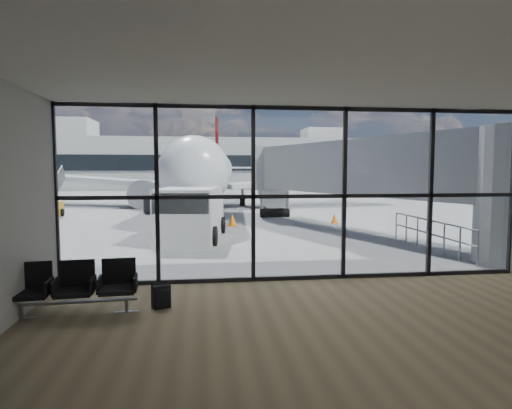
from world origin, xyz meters
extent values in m
plane|color=slate|center=(0.00, 40.00, 0.00)|extent=(220.00, 220.00, 0.00)
cube|color=brown|center=(0.00, -4.00, 0.01)|extent=(12.00, 8.00, 0.01)
cube|color=silver|center=(0.00, -4.00, 4.50)|extent=(12.00, 8.00, 0.02)
cube|color=white|center=(0.00, 0.00, 2.25)|extent=(12.00, 0.04, 4.50)
cube|color=black|center=(0.00, 0.00, 0.06)|extent=(12.00, 0.12, 0.10)
cube|color=black|center=(0.00, 0.00, 2.20)|extent=(12.00, 0.12, 0.10)
cube|color=black|center=(0.00, 0.00, 4.44)|extent=(12.00, 0.12, 0.10)
cube|color=black|center=(-6.00, 0.00, 2.25)|extent=(0.10, 0.12, 4.50)
cube|color=black|center=(-3.60, 0.00, 2.25)|extent=(0.10, 0.12, 4.50)
cube|color=black|center=(-1.20, 0.00, 2.25)|extent=(0.10, 0.12, 4.50)
cube|color=black|center=(1.20, 0.00, 2.25)|extent=(0.10, 0.12, 4.50)
cube|color=black|center=(3.60, 0.00, 2.25)|extent=(0.10, 0.12, 4.50)
cube|color=black|center=(6.00, 0.00, 2.25)|extent=(0.10, 0.12, 4.50)
cube|color=gray|center=(4.55, 8.00, 3.00)|extent=(7.45, 14.81, 2.40)
cube|color=gray|center=(1.90, 15.00, 3.00)|extent=(2.60, 2.20, 2.60)
cylinder|color=gray|center=(1.10, 15.00, 0.90)|extent=(0.20, 0.20, 1.80)
cylinder|color=gray|center=(2.70, 15.00, 0.90)|extent=(0.20, 0.20, 1.80)
cylinder|color=black|center=(1.90, 15.00, 0.25)|extent=(1.80, 0.56, 0.56)
cylinder|color=gray|center=(5.60, 0.80, 0.55)|extent=(0.06, 0.06, 1.10)
cylinder|color=gray|center=(5.60, 1.70, 0.55)|extent=(0.06, 0.06, 1.10)
cylinder|color=gray|center=(5.60, 2.60, 0.55)|extent=(0.06, 0.06, 1.10)
cylinder|color=gray|center=(5.60, 3.50, 0.55)|extent=(0.06, 0.06, 1.10)
cylinder|color=gray|center=(5.60, 4.40, 0.55)|extent=(0.06, 0.06, 1.10)
cylinder|color=gray|center=(5.60, 5.30, 0.55)|extent=(0.06, 0.06, 1.10)
cylinder|color=gray|center=(5.60, 6.20, 0.55)|extent=(0.06, 0.06, 1.10)
cylinder|color=gray|center=(5.60, 3.50, 1.08)|extent=(0.06, 5.40, 0.06)
cylinder|color=gray|center=(5.60, 3.50, 0.60)|extent=(0.06, 5.40, 0.06)
cube|color=#ACADA8|center=(0.00, 62.00, 4.00)|extent=(80.00, 12.00, 8.00)
cube|color=black|center=(0.00, 55.90, 4.00)|extent=(80.00, 0.20, 2.40)
cube|color=#ACADA8|center=(-25.00, 62.00, 9.50)|extent=(10.00, 8.00, 3.00)
cube|color=#ACADA8|center=(18.00, 62.00, 9.00)|extent=(6.00, 6.00, 2.00)
cylinder|color=#382619|center=(-39.00, 72.00, 1.53)|extent=(0.50, 0.50, 3.06)
cylinder|color=#382619|center=(-33.00, 72.00, 1.71)|extent=(0.50, 0.50, 3.42)
sphere|color=black|center=(-33.00, 72.00, 5.89)|extent=(6.27, 6.27, 6.27)
cylinder|color=#382619|center=(-27.00, 72.00, 1.35)|extent=(0.50, 0.50, 2.70)
sphere|color=black|center=(-27.00, 72.00, 4.65)|extent=(4.95, 4.95, 4.95)
cylinder|color=#382619|center=(-21.00, 72.00, 1.53)|extent=(0.50, 0.50, 3.06)
sphere|color=black|center=(-21.00, 72.00, 5.27)|extent=(5.61, 5.61, 5.61)
cylinder|color=#382619|center=(-15.00, 72.00, 1.71)|extent=(0.50, 0.50, 3.42)
sphere|color=black|center=(-15.00, 72.00, 5.89)|extent=(6.27, 6.27, 6.27)
cube|color=gray|center=(-5.00, -2.16, 0.27)|extent=(2.38, 0.27, 0.04)
cube|color=black|center=(-5.81, -2.23, 0.48)|extent=(0.72, 0.68, 0.09)
cube|color=black|center=(-5.83, -1.93, 0.76)|extent=(0.68, 0.13, 0.60)
cube|color=black|center=(-5.00, -2.16, 0.48)|extent=(0.72, 0.68, 0.09)
cube|color=black|center=(-5.02, -1.86, 0.76)|extent=(0.68, 0.13, 0.60)
cube|color=black|center=(-4.19, -2.10, 0.48)|extent=(0.72, 0.68, 0.09)
cube|color=black|center=(-4.21, -1.80, 0.76)|extent=(0.68, 0.13, 0.60)
cylinder|color=gray|center=(-5.97, -2.24, 0.14)|extent=(0.07, 0.07, 0.27)
cylinder|color=gray|center=(-4.03, -2.09, 0.14)|extent=(0.07, 0.07, 0.27)
cube|color=black|center=(-3.36, -1.90, 0.24)|extent=(0.41, 0.35, 0.49)
cube|color=black|center=(-3.31, -2.02, 0.24)|extent=(0.29, 0.18, 0.33)
cylinder|color=black|center=(-3.41, -1.80, 0.49)|extent=(0.34, 0.22, 0.09)
cylinder|color=silver|center=(-1.90, 23.55, 2.79)|extent=(5.38, 28.04, 3.44)
sphere|color=silver|center=(-2.88, 9.65, 2.79)|extent=(3.44, 3.44, 3.44)
cone|color=silver|center=(-0.76, 39.77, 3.07)|extent=(3.82, 5.80, 3.44)
cube|color=black|center=(-2.84, 10.20, 3.25)|extent=(2.12, 1.26, 0.46)
cube|color=silver|center=(-9.72, 25.03, 2.00)|extent=(14.10, 8.15, 1.10)
cylinder|color=black|center=(-6.79, 22.96, 1.07)|extent=(2.17, 3.29, 1.95)
cube|color=silver|center=(-3.76, 39.51, 3.16)|extent=(5.37, 3.02, 0.17)
cube|color=silver|center=(6.04, 23.92, 2.00)|extent=(14.29, 6.43, 1.10)
cylinder|color=black|center=(2.85, 22.28, 1.07)|extent=(2.17, 3.29, 1.95)
cube|color=silver|center=(2.17, 39.10, 3.16)|extent=(5.29, 2.37, 0.17)
cube|color=#520B0C|center=(-0.76, 39.77, 6.13)|extent=(0.53, 3.54, 5.57)
cylinder|color=gray|center=(-2.75, 11.50, 0.65)|extent=(0.19, 0.19, 1.30)
cylinder|color=black|center=(-2.75, 11.50, 0.33)|extent=(0.28, 0.67, 0.65)
cylinder|color=black|center=(-4.47, 24.20, 0.42)|extent=(0.48, 0.92, 0.89)
cylinder|color=black|center=(0.72, 23.83, 0.42)|extent=(0.48, 0.92, 0.89)
cube|color=beige|center=(-2.93, 7.11, 1.08)|extent=(2.84, 5.23, 2.16)
cube|color=black|center=(-3.19, 5.29, 1.68)|extent=(2.22, 1.57, 0.76)
cylinder|color=black|center=(-4.23, 5.66, 0.38)|extent=(0.37, 0.79, 0.76)
cylinder|color=black|center=(-2.09, 5.36, 0.38)|extent=(0.37, 0.79, 0.76)
cylinder|color=black|center=(-3.78, 8.87, 0.38)|extent=(0.37, 0.79, 0.76)
cylinder|color=black|center=(-1.63, 8.57, 0.38)|extent=(0.37, 0.79, 0.76)
cube|color=black|center=(-5.22, 19.01, 0.53)|extent=(2.28, 3.21, 0.97)
cube|color=black|center=(-4.82, 20.10, 1.26)|extent=(1.93, 2.68, 1.00)
cylinder|color=black|center=(-6.19, 18.32, 0.24)|extent=(0.35, 0.52, 0.49)
cylinder|color=black|center=(-4.91, 17.86, 0.24)|extent=(0.35, 0.52, 0.49)
cylinder|color=black|center=(-5.53, 20.15, 0.24)|extent=(0.35, 0.52, 0.49)
cylinder|color=black|center=(-4.25, 19.69, 0.24)|extent=(0.35, 0.52, 0.49)
cube|color=#C38D17|center=(-12.12, 16.00, 0.48)|extent=(1.75, 3.03, 0.86)
cube|color=gray|center=(-12.11, 16.86, 1.72)|extent=(1.53, 2.46, 1.59)
cylinder|color=black|center=(-12.99, 14.93, 0.24)|extent=(0.22, 0.48, 0.47)
cylinder|color=black|center=(-11.27, 14.92, 0.24)|extent=(0.22, 0.48, 0.47)
cylinder|color=black|center=(-12.97, 17.08, 0.24)|extent=(0.22, 0.48, 0.47)
cylinder|color=black|center=(-11.25, 17.07, 0.24)|extent=(0.22, 0.48, 0.47)
cube|color=orange|center=(-0.98, 11.03, 0.02)|extent=(0.44, 0.44, 0.03)
cone|color=orange|center=(-0.98, 11.03, 0.31)|extent=(0.42, 0.42, 0.63)
cube|color=orange|center=(4.58, 11.49, 0.01)|extent=(0.38, 0.38, 0.03)
cone|color=orange|center=(4.58, 11.49, 0.27)|extent=(0.36, 0.36, 0.54)
camera|label=1|loc=(-2.47, -10.80, 2.87)|focal=30.00mm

